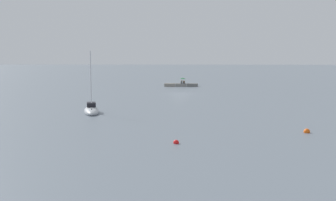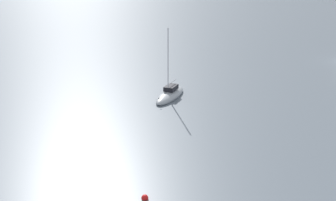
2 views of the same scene
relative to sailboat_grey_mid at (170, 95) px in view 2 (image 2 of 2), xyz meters
name	(u,v)px [view 2 (image 2 of 2)]	position (x,y,z in m)	size (l,w,h in m)	color
sailboat_grey_mid	(170,95)	(0.00, 0.00, 0.00)	(3.11, 6.41, 7.80)	#ADB2B7
mooring_buoy_mid	(145,198)	(-10.62, 17.71, -0.22)	(0.45, 0.45, 0.45)	red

